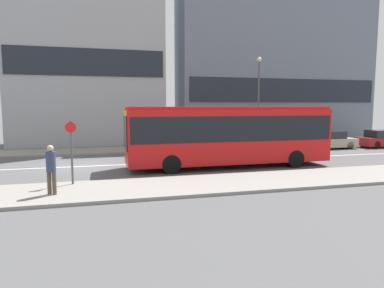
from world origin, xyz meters
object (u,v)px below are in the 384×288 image
object	(u,v)px
city_bus	(228,132)
parked_car_0	(277,142)
bus_stop_sign	(71,147)
pedestrian_near_stop	(51,166)
parked_car_1	(330,140)
parked_car_2	(383,139)
street_lamp	(259,93)

from	to	relation	value
city_bus	parked_car_0	world-z (taller)	city_bus
bus_stop_sign	pedestrian_near_stop	bearing A→B (deg)	-110.86
parked_car_1	parked_car_2	bearing A→B (deg)	-4.07
parked_car_0	pedestrian_near_stop	distance (m)	17.85
parked_car_1	pedestrian_near_stop	bearing A→B (deg)	-152.23
parked_car_2	pedestrian_near_stop	size ratio (longest dim) A/B	2.27
parked_car_1	bus_stop_sign	bearing A→B (deg)	-155.32
parked_car_0	pedestrian_near_stop	xyz separation A→B (m)	(-14.72, -10.08, 0.54)
parked_car_1	bus_stop_sign	distance (m)	20.72
parked_car_2	city_bus	bearing A→B (deg)	-160.97
city_bus	street_lamp	xyz separation A→B (m)	(5.34, 7.42, 2.51)
parked_car_1	parked_car_0	bearing A→B (deg)	-178.27
pedestrian_near_stop	bus_stop_sign	world-z (taller)	bus_stop_sign
parked_car_0	street_lamp	size ratio (longest dim) A/B	0.57
parked_car_2	bus_stop_sign	world-z (taller)	bus_stop_sign
city_bus	bus_stop_sign	size ratio (longest dim) A/B	4.25
city_bus	parked_car_0	size ratio (longest dim) A/B	2.80
parked_car_1	street_lamp	size ratio (longest dim) A/B	0.56
parked_car_0	parked_car_2	bearing A→B (deg)	-1.21
pedestrian_near_stop	parked_car_2	bearing A→B (deg)	46.54
parked_car_1	bus_stop_sign	xyz separation A→B (m)	(-18.81, -8.64, 1.02)
pedestrian_near_stop	parked_car_1	bearing A→B (deg)	52.11
bus_stop_sign	street_lamp	bearing A→B (deg)	37.75
bus_stop_sign	street_lamp	world-z (taller)	street_lamp
parked_car_0	pedestrian_near_stop	size ratio (longest dim) A/B	2.20
parked_car_0	street_lamp	distance (m)	4.28
city_bus	pedestrian_near_stop	size ratio (longest dim) A/B	6.15
street_lamp	parked_car_1	bearing A→B (deg)	-17.30
parked_car_2	bus_stop_sign	xyz separation A→B (m)	(-23.61, -8.30, 1.02)
parked_car_1	city_bus	bearing A→B (deg)	-152.07
parked_car_1	parked_car_2	distance (m)	4.82
bus_stop_sign	city_bus	bearing A→B (deg)	20.02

